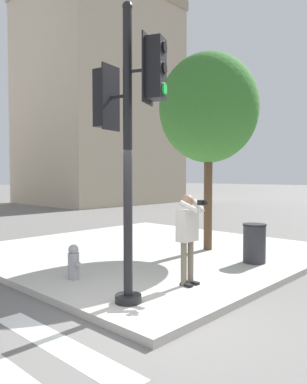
{
  "coord_description": "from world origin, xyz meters",
  "views": [
    {
      "loc": [
        -3.72,
        -3.53,
        2.11
      ],
      "look_at": [
        0.86,
        0.78,
        1.83
      ],
      "focal_mm": 35.0,
      "sensor_mm": 36.0,
      "label": 1
    }
  ],
  "objects_px": {
    "fire_hydrant": "(74,262)",
    "trash_bin": "(254,243)",
    "traffic_signal_pole": "(129,123)",
    "person_photographer": "(188,230)",
    "street_tree": "(209,109)"
  },
  "relations": [
    {
      "from": "fire_hydrant",
      "to": "trash_bin",
      "type": "distance_m",
      "value": 4.06
    },
    {
      "from": "traffic_signal_pole",
      "to": "fire_hydrant",
      "type": "bearing_deg",
      "value": 84.56
    },
    {
      "from": "street_tree",
      "to": "fire_hydrant",
      "type": "xyz_separation_m",
      "value": [
        -4.12,
        0.22,
        -3.42
      ]
    },
    {
      "from": "street_tree",
      "to": "trash_bin",
      "type": "xyz_separation_m",
      "value": [
        -0.52,
        -1.65,
        -3.3
      ]
    },
    {
      "from": "traffic_signal_pole",
      "to": "street_tree",
      "type": "height_order",
      "value": "street_tree"
    },
    {
      "from": "fire_hydrant",
      "to": "trash_bin",
      "type": "bearing_deg",
      "value": -27.4
    },
    {
      "from": "traffic_signal_pole",
      "to": "person_photographer",
      "type": "height_order",
      "value": "traffic_signal_pole"
    },
    {
      "from": "traffic_signal_pole",
      "to": "street_tree",
      "type": "relative_size",
      "value": 0.89
    },
    {
      "from": "traffic_signal_pole",
      "to": "fire_hydrant",
      "type": "xyz_separation_m",
      "value": [
        0.16,
        1.73,
        -2.46
      ]
    },
    {
      "from": "person_photographer",
      "to": "fire_hydrant",
      "type": "xyz_separation_m",
      "value": [
        -1.19,
        1.83,
        -0.67
      ]
    },
    {
      "from": "fire_hydrant",
      "to": "trash_bin",
      "type": "height_order",
      "value": "trash_bin"
    },
    {
      "from": "traffic_signal_pole",
      "to": "trash_bin",
      "type": "xyz_separation_m",
      "value": [
        3.76,
        -0.13,
        -2.34
      ]
    },
    {
      "from": "street_tree",
      "to": "fire_hydrant",
      "type": "bearing_deg",
      "value": 176.94
    },
    {
      "from": "traffic_signal_pole",
      "to": "trash_bin",
      "type": "height_order",
      "value": "traffic_signal_pole"
    },
    {
      "from": "traffic_signal_pole",
      "to": "trash_bin",
      "type": "distance_m",
      "value": 4.44
    }
  ]
}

